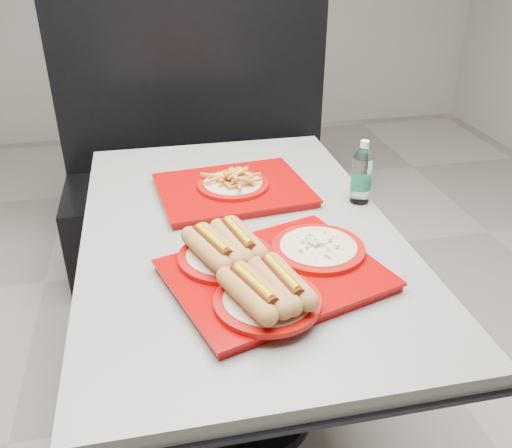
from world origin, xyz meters
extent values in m
plane|color=gray|center=(0.00, 0.00, 0.00)|extent=(6.00, 6.00, 0.00)
cylinder|color=black|center=(0.00, 0.00, 0.03)|extent=(0.52, 0.52, 0.05)
cylinder|color=black|center=(0.00, 0.00, 0.38)|extent=(0.11, 0.11, 0.66)
cube|color=black|center=(0.00, 0.00, 0.70)|extent=(0.92, 1.42, 0.01)
cube|color=gray|center=(0.00, 0.00, 0.73)|extent=(0.90, 1.40, 0.04)
cube|color=black|center=(0.00, 1.02, 0.23)|extent=(1.30, 0.55, 0.45)
cube|color=black|center=(0.00, 1.26, 0.80)|extent=(1.30, 0.10, 1.10)
cube|color=#8D0403|center=(0.04, -0.29, 0.76)|extent=(0.58, 0.51, 0.02)
cube|color=#8D0403|center=(0.04, -0.29, 0.77)|extent=(0.60, 0.53, 0.01)
cylinder|color=#990805|center=(-0.01, -0.41, 0.79)|extent=(0.25, 0.25, 0.01)
cylinder|color=beige|center=(-0.01, -0.41, 0.79)|extent=(0.20, 0.20, 0.01)
cylinder|color=#990805|center=(-0.07, -0.21, 0.79)|extent=(0.25, 0.25, 0.01)
cylinder|color=beige|center=(-0.07, -0.21, 0.79)|extent=(0.20, 0.20, 0.01)
cylinder|color=#990805|center=(0.17, -0.22, 0.79)|extent=(0.25, 0.25, 0.01)
cylinder|color=beige|center=(0.17, -0.22, 0.79)|extent=(0.20, 0.20, 0.01)
cube|color=#8D0403|center=(0.02, 0.22, 0.76)|extent=(0.51, 0.41, 0.02)
cube|color=#8D0403|center=(0.02, 0.22, 0.77)|extent=(0.52, 0.42, 0.01)
cylinder|color=#990805|center=(0.02, 0.22, 0.78)|extent=(0.23, 0.23, 0.01)
cylinder|color=beige|center=(0.02, 0.22, 0.79)|extent=(0.19, 0.19, 0.01)
cylinder|color=silver|center=(0.41, 0.08, 0.83)|extent=(0.06, 0.06, 0.15)
cylinder|color=#196744|center=(0.41, 0.08, 0.82)|extent=(0.07, 0.07, 0.04)
cone|color=silver|center=(0.41, 0.08, 0.92)|extent=(0.06, 0.06, 0.03)
cylinder|color=silver|center=(0.41, 0.08, 0.94)|extent=(0.03, 0.03, 0.02)
camera|label=1|loc=(-0.23, -1.37, 1.53)|focal=38.00mm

